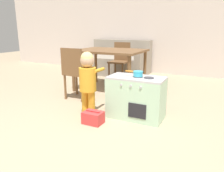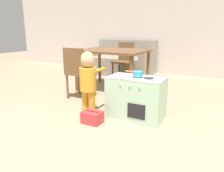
# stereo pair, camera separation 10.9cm
# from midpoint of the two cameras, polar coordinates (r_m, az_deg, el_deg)

# --- Properties ---
(ground_plane) EXTENTS (16.00, 16.00, 0.00)m
(ground_plane) POSITION_cam_midpoint_polar(r_m,az_deg,el_deg) (2.21, -10.20, -14.86)
(ground_plane) COLOR tan
(wall_back) EXTENTS (10.00, 0.06, 2.60)m
(wall_back) POSITION_cam_midpoint_polar(r_m,az_deg,el_deg) (5.53, 16.29, 16.35)
(wall_back) COLOR beige
(wall_back) RESTS_ON ground_plane
(play_kitchen) EXTENTS (0.68, 0.38, 0.53)m
(play_kitchen) POSITION_cam_midpoint_polar(r_m,az_deg,el_deg) (2.71, 7.42, -3.07)
(play_kitchen) COLOR #B2DBB7
(play_kitchen) RESTS_ON ground_plane
(toy_pot) EXTENTS (0.22, 0.12, 0.06)m
(toy_pot) POSITION_cam_midpoint_polar(r_m,az_deg,el_deg) (2.63, 7.90, 3.24)
(toy_pot) COLOR #38B2D6
(toy_pot) RESTS_ON play_kitchen
(child_figure) EXTENTS (0.24, 0.34, 0.81)m
(child_figure) POSITION_cam_midpoint_polar(r_m,az_deg,el_deg) (2.77, -5.14, 2.41)
(child_figure) COLOR gold
(child_figure) RESTS_ON ground_plane
(toy_basket) EXTENTS (0.23, 0.17, 0.16)m
(toy_basket) POSITION_cam_midpoint_polar(r_m,az_deg,el_deg) (2.61, -3.96, -8.15)
(toy_basket) COLOR #D13838
(toy_basket) RESTS_ON ground_plane
(dining_table) EXTENTS (1.17, 0.90, 0.73)m
(dining_table) POSITION_cam_midpoint_polar(r_m,az_deg,el_deg) (3.92, 1.06, 8.20)
(dining_table) COLOR brown
(dining_table) RESTS_ON ground_plane
(dining_chair_near) EXTENTS (0.37, 0.37, 0.81)m
(dining_chair_near) POSITION_cam_midpoint_polar(r_m,az_deg,el_deg) (3.45, -7.92, 3.73)
(dining_chair_near) COLOR brown
(dining_chair_near) RESTS_ON ground_plane
(dining_chair_far) EXTENTS (0.37, 0.37, 0.81)m
(dining_chair_far) POSITION_cam_midpoint_polar(r_m,az_deg,el_deg) (4.70, 3.79, 6.73)
(dining_chair_far) COLOR brown
(dining_chair_far) RESTS_ON ground_plane
(couch) EXTENTS (1.56, 0.91, 0.82)m
(couch) POSITION_cam_midpoint_polar(r_m,az_deg,el_deg) (5.50, 3.08, 6.42)
(couch) COLOR gray
(couch) RESTS_ON ground_plane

